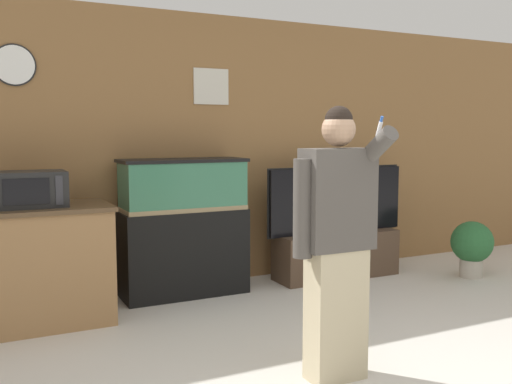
{
  "coord_description": "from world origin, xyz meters",
  "views": [
    {
      "loc": [
        -2.0,
        -2.18,
        1.48
      ],
      "look_at": [
        -0.18,
        1.5,
        1.05
      ],
      "focal_mm": 40.0,
      "sensor_mm": 36.0,
      "label": 1
    }
  ],
  "objects_px": {
    "aquarium_on_stand": "(184,227)",
    "person_standing": "(336,240)",
    "tv_on_stand": "(336,244)",
    "microwave": "(30,189)",
    "potted_plant": "(472,245)",
    "counter_island": "(11,268)"
  },
  "relations": [
    {
      "from": "microwave",
      "to": "aquarium_on_stand",
      "type": "height_order",
      "value": "aquarium_on_stand"
    },
    {
      "from": "aquarium_on_stand",
      "to": "person_standing",
      "type": "height_order",
      "value": "person_standing"
    },
    {
      "from": "aquarium_on_stand",
      "to": "tv_on_stand",
      "type": "height_order",
      "value": "aquarium_on_stand"
    },
    {
      "from": "tv_on_stand",
      "to": "potted_plant",
      "type": "xyz_separation_m",
      "value": [
        1.24,
        -0.62,
        -0.01
      ]
    },
    {
      "from": "microwave",
      "to": "aquarium_on_stand",
      "type": "distance_m",
      "value": 1.41
    },
    {
      "from": "microwave",
      "to": "tv_on_stand",
      "type": "xyz_separation_m",
      "value": [
        2.91,
        0.2,
        -0.71
      ]
    },
    {
      "from": "tv_on_stand",
      "to": "potted_plant",
      "type": "relative_size",
      "value": 2.72
    },
    {
      "from": "aquarium_on_stand",
      "to": "microwave",
      "type": "bearing_deg",
      "value": -167.51
    },
    {
      "from": "tv_on_stand",
      "to": "counter_island",
      "type": "bearing_deg",
      "value": -176.79
    },
    {
      "from": "aquarium_on_stand",
      "to": "person_standing",
      "type": "distance_m",
      "value": 2.14
    },
    {
      "from": "counter_island",
      "to": "aquarium_on_stand",
      "type": "distance_m",
      "value": 1.5
    },
    {
      "from": "microwave",
      "to": "person_standing",
      "type": "xyz_separation_m",
      "value": [
        1.52,
        -1.82,
        -0.2
      ]
    },
    {
      "from": "counter_island",
      "to": "person_standing",
      "type": "xyz_separation_m",
      "value": [
        1.68,
        -1.85,
        0.39
      ]
    },
    {
      "from": "microwave",
      "to": "tv_on_stand",
      "type": "height_order",
      "value": "microwave"
    },
    {
      "from": "counter_island",
      "to": "tv_on_stand",
      "type": "height_order",
      "value": "tv_on_stand"
    },
    {
      "from": "tv_on_stand",
      "to": "aquarium_on_stand",
      "type": "bearing_deg",
      "value": 176.67
    },
    {
      "from": "person_standing",
      "to": "potted_plant",
      "type": "relative_size",
      "value": 2.83
    },
    {
      "from": "microwave",
      "to": "aquarium_on_stand",
      "type": "relative_size",
      "value": 0.41
    },
    {
      "from": "microwave",
      "to": "aquarium_on_stand",
      "type": "bearing_deg",
      "value": 12.49
    },
    {
      "from": "counter_island",
      "to": "tv_on_stand",
      "type": "distance_m",
      "value": 3.08
    },
    {
      "from": "person_standing",
      "to": "potted_plant",
      "type": "xyz_separation_m",
      "value": [
        2.63,
        1.4,
        -0.52
      ]
    },
    {
      "from": "aquarium_on_stand",
      "to": "person_standing",
      "type": "xyz_separation_m",
      "value": [
        0.21,
        -2.11,
        0.23
      ]
    }
  ]
}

